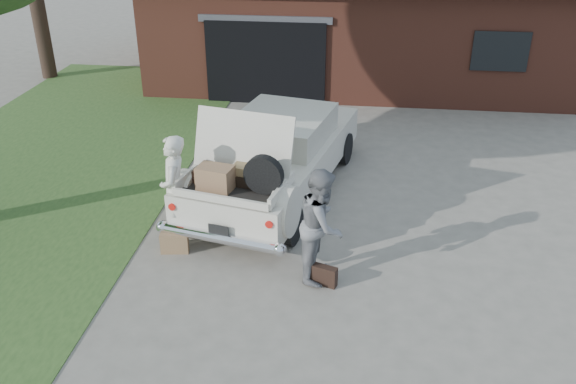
# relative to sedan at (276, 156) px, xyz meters

# --- Properties ---
(ground) EXTENTS (90.00, 90.00, 0.00)m
(ground) POSITION_rel_sedan_xyz_m (0.49, -2.71, -0.77)
(ground) COLOR gray
(ground) RESTS_ON ground
(grass_strip) EXTENTS (6.00, 16.00, 0.02)m
(grass_strip) POSITION_rel_sedan_xyz_m (-5.01, 0.29, -0.76)
(grass_strip) COLOR #2D4C1E
(grass_strip) RESTS_ON ground
(house) EXTENTS (12.80, 7.80, 3.30)m
(house) POSITION_rel_sedan_xyz_m (1.48, 8.76, 0.90)
(house) COLOR brown
(house) RESTS_ON ground
(sedan) EXTENTS (3.10, 5.54, 2.12)m
(sedan) POSITION_rel_sedan_xyz_m (0.00, 0.00, 0.00)
(sedan) COLOR beige
(sedan) RESTS_ON ground
(woman_left) EXTENTS (0.57, 0.76, 1.88)m
(woman_left) POSITION_rel_sedan_xyz_m (-1.39, -1.96, 0.17)
(woman_left) COLOR silver
(woman_left) RESTS_ON ground
(woman_right) EXTENTS (0.77, 0.94, 1.79)m
(woman_right) POSITION_rel_sedan_xyz_m (1.07, -2.70, 0.12)
(woman_right) COLOR slate
(woman_right) RESTS_ON ground
(suitcase_left) EXTENTS (0.47, 0.20, 0.35)m
(suitcase_left) POSITION_rel_sedan_xyz_m (-1.34, -2.36, -0.59)
(suitcase_left) COLOR #9E7850
(suitcase_left) RESTS_ON ground
(suitcase_right) EXTENTS (0.43, 0.26, 0.32)m
(suitcase_right) POSITION_rel_sedan_xyz_m (1.14, -2.95, -0.61)
(suitcase_right) COLOR black
(suitcase_right) RESTS_ON ground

